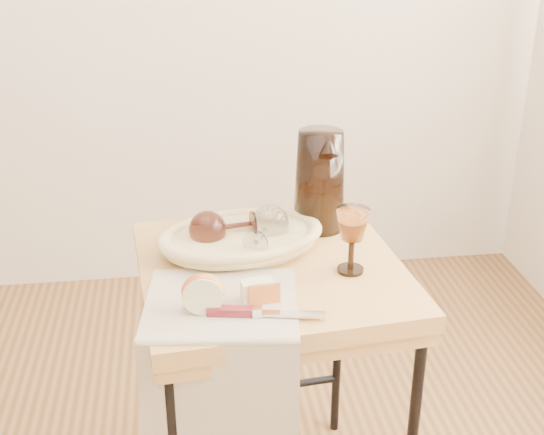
{
  "coord_description": "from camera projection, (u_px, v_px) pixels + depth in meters",
  "views": [
    {
      "loc": [
        0.43,
        -0.84,
        1.45
      ],
      "look_at": [
        0.61,
        0.51,
        0.83
      ],
      "focal_mm": 47.55,
      "sensor_mm": 36.0,
      "label": 1
    }
  ],
  "objects": [
    {
      "name": "side_table",
      "position": [
        271.0,
        396.0,
        1.71
      ],
      "size": [
        0.61,
        0.61,
        0.71
      ],
      "primitive_type": null,
      "rotation": [
        0.0,
        0.0,
        0.1
      ],
      "color": "brown",
      "rests_on": "floor"
    },
    {
      "name": "tea_towel",
      "position": [
        221.0,
        303.0,
        1.41
      ],
      "size": [
        0.33,
        0.3,
        0.01
      ],
      "primitive_type": "cube",
      "rotation": [
        0.0,
        0.0,
        -0.12
      ],
      "color": "beige",
      "rests_on": "side_table"
    },
    {
      "name": "bread_basket",
      "position": [
        241.0,
        241.0,
        1.61
      ],
      "size": [
        0.37,
        0.29,
        0.05
      ],
      "primitive_type": null,
      "rotation": [
        0.0,
        0.0,
        0.21
      ],
      "color": "#A58B4B",
      "rests_on": "side_table"
    },
    {
      "name": "goblet_lying_a",
      "position": [
        227.0,
        227.0,
        1.6
      ],
      "size": [
        0.15,
        0.1,
        0.08
      ],
      "primitive_type": null,
      "rotation": [
        0.0,
        0.0,
        3.3
      ],
      "color": "#55281F",
      "rests_on": "bread_basket"
    },
    {
      "name": "goblet_lying_b",
      "position": [
        264.0,
        231.0,
        1.58
      ],
      "size": [
        0.14,
        0.16,
        0.09
      ],
      "primitive_type": null,
      "rotation": [
        0.0,
        0.0,
        1.13
      ],
      "color": "white",
      "rests_on": "bread_basket"
    },
    {
      "name": "pitcher",
      "position": [
        320.0,
        180.0,
        1.68
      ],
      "size": [
        0.2,
        0.27,
        0.28
      ],
      "primitive_type": null,
      "rotation": [
        0.0,
        0.0,
        -0.15
      ],
      "color": "black",
      "rests_on": "side_table"
    },
    {
      "name": "wine_goblet",
      "position": [
        352.0,
        240.0,
        1.5
      ],
      "size": [
        0.07,
        0.07,
        0.15
      ],
      "primitive_type": null,
      "rotation": [
        0.0,
        0.0,
        0.0
      ],
      "color": "white",
      "rests_on": "side_table"
    },
    {
      "name": "apple_half",
      "position": [
        203.0,
        292.0,
        1.37
      ],
      "size": [
        0.09,
        0.05,
        0.08
      ],
      "primitive_type": "ellipsoid",
      "rotation": [
        0.0,
        0.0,
        -0.06
      ],
      "color": "red",
      "rests_on": "tea_towel"
    },
    {
      "name": "apple_wedge",
      "position": [
        257.0,
        290.0,
        1.4
      ],
      "size": [
        0.07,
        0.04,
        0.04
      ],
      "primitive_type": "cube",
      "rotation": [
        0.0,
        0.0,
        0.11
      ],
      "color": "beige",
      "rests_on": "tea_towel"
    },
    {
      "name": "table_knife",
      "position": [
        261.0,
        312.0,
        1.36
      ],
      "size": [
        0.22,
        0.06,
        0.02
      ],
      "primitive_type": null,
      "rotation": [
        0.0,
        0.0,
        -0.18
      ],
      "color": "silver",
      "rests_on": "tea_towel"
    }
  ]
}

